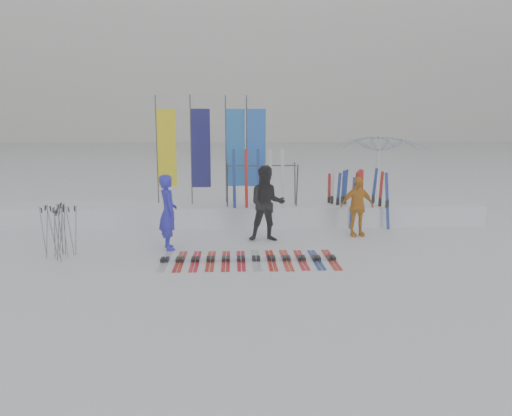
{
  "coord_description": "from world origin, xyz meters",
  "views": [
    {
      "loc": [
        -0.32,
        -10.14,
        3.08
      ],
      "look_at": [
        0.2,
        1.6,
        1.0
      ],
      "focal_mm": 35.0,
      "sensor_mm": 36.0,
      "label": 1
    }
  ],
  "objects_px": {
    "tent_canopy": "(379,173)",
    "ski_rack": "(262,179)",
    "person_yellow": "(357,206)",
    "person_blue": "(168,212)",
    "ski_row": "(249,259)",
    "person_black": "(267,204)"
  },
  "relations": [
    {
      "from": "person_black",
      "to": "ski_rack",
      "type": "relative_size",
      "value": 0.95
    },
    {
      "from": "person_blue",
      "to": "person_black",
      "type": "distance_m",
      "value": 2.53
    },
    {
      "from": "person_yellow",
      "to": "ski_row",
      "type": "distance_m",
      "value": 3.83
    },
    {
      "from": "person_black",
      "to": "tent_canopy",
      "type": "height_order",
      "value": "tent_canopy"
    },
    {
      "from": "ski_row",
      "to": "ski_rack",
      "type": "bearing_deg",
      "value": 82.36
    },
    {
      "from": "ski_row",
      "to": "person_blue",
      "type": "bearing_deg",
      "value": 149.43
    },
    {
      "from": "person_yellow",
      "to": "ski_row",
      "type": "xyz_separation_m",
      "value": [
        -2.97,
        -2.31,
        -0.76
      ]
    },
    {
      "from": "person_blue",
      "to": "ski_row",
      "type": "relative_size",
      "value": 0.47
    },
    {
      "from": "person_black",
      "to": "tent_canopy",
      "type": "xyz_separation_m",
      "value": [
        4.01,
        3.9,
        0.37
      ]
    },
    {
      "from": "tent_canopy",
      "to": "ski_row",
      "type": "xyz_separation_m",
      "value": [
        -4.53,
        -5.74,
        -1.3
      ]
    },
    {
      "from": "person_black",
      "to": "ski_rack",
      "type": "height_order",
      "value": "person_black"
    },
    {
      "from": "person_blue",
      "to": "ski_row",
      "type": "bearing_deg",
      "value": -139.14
    },
    {
      "from": "tent_canopy",
      "to": "person_blue",
      "type": "bearing_deg",
      "value": -144.25
    },
    {
      "from": "person_blue",
      "to": "person_black",
      "type": "bearing_deg",
      "value": -91.77
    },
    {
      "from": "ski_rack",
      "to": "person_black",
      "type": "bearing_deg",
      "value": -89.0
    },
    {
      "from": "tent_canopy",
      "to": "ski_rack",
      "type": "distance_m",
      "value": 4.54
    },
    {
      "from": "tent_canopy",
      "to": "ski_rack",
      "type": "relative_size",
      "value": 1.46
    },
    {
      "from": "tent_canopy",
      "to": "ski_row",
      "type": "height_order",
      "value": "tent_canopy"
    },
    {
      "from": "person_yellow",
      "to": "ski_rack",
      "type": "height_order",
      "value": "ski_rack"
    },
    {
      "from": "person_blue",
      "to": "person_yellow",
      "type": "bearing_deg",
      "value": -94.84
    },
    {
      "from": "person_blue",
      "to": "person_black",
      "type": "height_order",
      "value": "person_black"
    },
    {
      "from": "person_yellow",
      "to": "ski_rack",
      "type": "relative_size",
      "value": 0.78
    }
  ]
}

